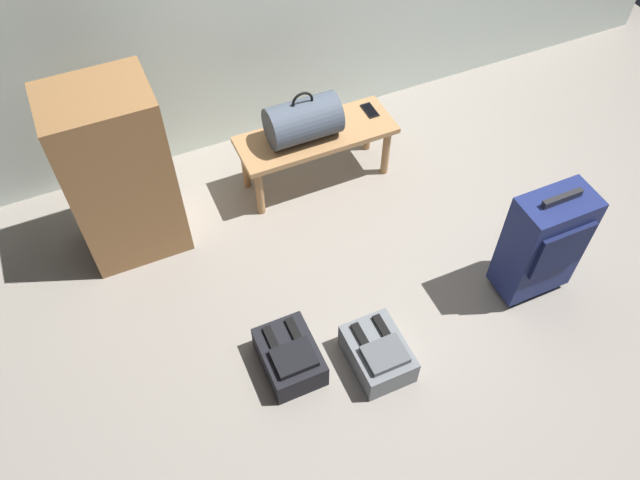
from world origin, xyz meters
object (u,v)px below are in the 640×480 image
object	(u,v)px
cell_phone	(370,110)
backpack_dark	(290,357)
backpack_grey	(378,353)
side_cabinet	(119,175)
bench	(316,140)
duffel_bag_slate	(303,120)
suitcase_upright_navy	(543,243)

from	to	relation	value
cell_phone	backpack_dark	distance (m)	1.70
backpack_grey	side_cabinet	bearing A→B (deg)	124.68
bench	backpack_grey	world-z (taller)	bench
bench	side_cabinet	distance (m)	1.22
duffel_bag_slate	cell_phone	xyz separation A→B (m)	(0.48, 0.05, -0.13)
side_cabinet	backpack_grey	bearing A→B (deg)	-55.32
backpack_grey	backpack_dark	xyz separation A→B (m)	(-0.43, 0.17, 0.00)
bench	backpack_dark	distance (m)	1.42
backpack_dark	backpack_grey	bearing A→B (deg)	-21.74
bench	suitcase_upright_navy	distance (m)	1.50
duffel_bag_slate	side_cabinet	world-z (taller)	side_cabinet
suitcase_upright_navy	backpack_grey	xyz separation A→B (m)	(-1.02, -0.09, -0.29)
duffel_bag_slate	side_cabinet	distance (m)	1.12
cell_phone	side_cabinet	xyz separation A→B (m)	(-1.60, -0.08, 0.15)
duffel_bag_slate	cell_phone	bearing A→B (deg)	6.15
suitcase_upright_navy	cell_phone	bearing A→B (deg)	105.01
bench	suitcase_upright_navy	world-z (taller)	suitcase_upright_navy
backpack_dark	side_cabinet	size ratio (longest dim) A/B	0.35
suitcase_upright_navy	side_cabinet	bearing A→B (deg)	147.14
suitcase_upright_navy	backpack_dark	distance (m)	1.48
backpack_grey	backpack_dark	size ratio (longest dim) A/B	1.00
backpack_dark	duffel_bag_slate	bearing A→B (deg)	63.59
backpack_grey	backpack_dark	bearing A→B (deg)	158.26
cell_phone	backpack_grey	world-z (taller)	cell_phone
suitcase_upright_navy	side_cabinet	distance (m)	2.34
duffel_bag_slate	backpack_dark	size ratio (longest dim) A/B	1.16
backpack_grey	backpack_dark	world-z (taller)	same
backpack_dark	bench	bearing A→B (deg)	60.46
bench	cell_phone	xyz separation A→B (m)	(0.40, 0.05, 0.07)
cell_phone	side_cabinet	size ratio (longest dim) A/B	0.13
duffel_bag_slate	backpack_grey	bearing A→B (deg)	-97.22
cell_phone	suitcase_upright_navy	size ratio (longest dim) A/B	0.19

